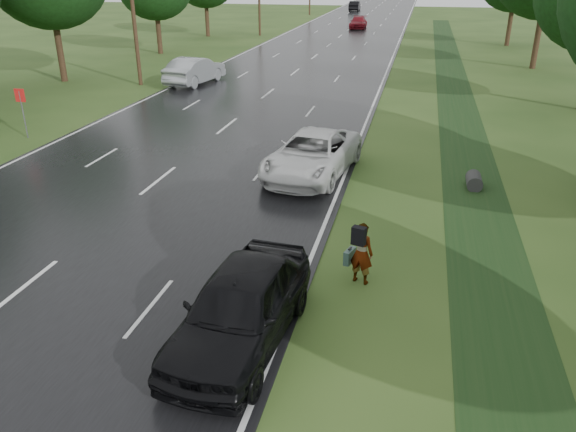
# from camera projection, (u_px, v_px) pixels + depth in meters

# --- Properties ---
(ground) EXTENTS (220.00, 220.00, 0.00)m
(ground) POSITION_uv_depth(u_px,v_px,m) (21.00, 291.00, 13.98)
(ground) COLOR #294418
(ground) RESTS_ON ground
(road) EXTENTS (14.00, 180.00, 0.04)m
(road) POSITION_uv_depth(u_px,v_px,m) (324.00, 49.00, 53.99)
(road) COLOR black
(road) RESTS_ON ground
(edge_stripe_east) EXTENTS (0.12, 180.00, 0.01)m
(edge_stripe_east) POSITION_uv_depth(u_px,v_px,m) (395.00, 51.00, 52.59)
(edge_stripe_east) COLOR silver
(edge_stripe_east) RESTS_ON road
(edge_stripe_west) EXTENTS (0.12, 180.00, 0.01)m
(edge_stripe_west) POSITION_uv_depth(u_px,v_px,m) (256.00, 47.00, 55.36)
(edge_stripe_west) COLOR silver
(edge_stripe_west) RESTS_ON road
(center_line) EXTENTS (0.12, 180.00, 0.01)m
(center_line) POSITION_uv_depth(u_px,v_px,m) (324.00, 49.00, 53.98)
(center_line) COLOR silver
(center_line) RESTS_ON road
(drainage_ditch) EXTENTS (2.20, 120.00, 0.56)m
(drainage_ditch) POSITION_uv_depth(u_px,v_px,m) (461.00, 126.00, 28.24)
(drainage_ditch) COLOR black
(drainage_ditch) RESTS_ON ground
(road_sign) EXTENTS (0.50, 0.06, 2.30)m
(road_sign) POSITION_uv_depth(u_px,v_px,m) (21.00, 103.00, 25.73)
(road_sign) COLOR slate
(road_sign) RESTS_ON ground
(utility_pole_mid) EXTENTS (1.60, 0.26, 10.00)m
(utility_pole_mid) POSITION_uv_depth(u_px,v_px,m) (132.00, 3.00, 35.98)
(utility_pole_mid) COLOR #362416
(utility_pole_mid) RESTS_ON ground
(pedestrian) EXTENTS (0.80, 0.81, 1.66)m
(pedestrian) POSITION_uv_depth(u_px,v_px,m) (361.00, 252.00, 14.05)
(pedestrian) COLOR #A5998C
(pedestrian) RESTS_ON ground
(white_pickup) EXTENTS (3.43, 6.08, 1.60)m
(white_pickup) POSITION_uv_depth(u_px,v_px,m) (312.00, 154.00, 21.35)
(white_pickup) COLOR silver
(white_pickup) RESTS_ON road
(dark_sedan) EXTENTS (2.41, 5.13, 1.70)m
(dark_sedan) POSITION_uv_depth(u_px,v_px,m) (240.00, 307.00, 11.74)
(dark_sedan) COLOR black
(dark_sedan) RESTS_ON road
(silver_sedan) EXTENTS (2.67, 5.62, 1.78)m
(silver_sedan) POSITION_uv_depth(u_px,v_px,m) (195.00, 70.00, 37.87)
(silver_sedan) COLOR #999DA2
(silver_sedan) RESTS_ON road
(far_car_red) EXTENTS (2.08, 4.94, 1.42)m
(far_car_red) POSITION_uv_depth(u_px,v_px,m) (358.00, 23.00, 71.29)
(far_car_red) COLOR maroon
(far_car_red) RESTS_ON road
(far_car_dark) EXTENTS (1.88, 5.01, 1.63)m
(far_car_dark) POSITION_uv_depth(u_px,v_px,m) (355.00, 6.00, 98.60)
(far_car_dark) COLOR black
(far_car_dark) RESTS_ON road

